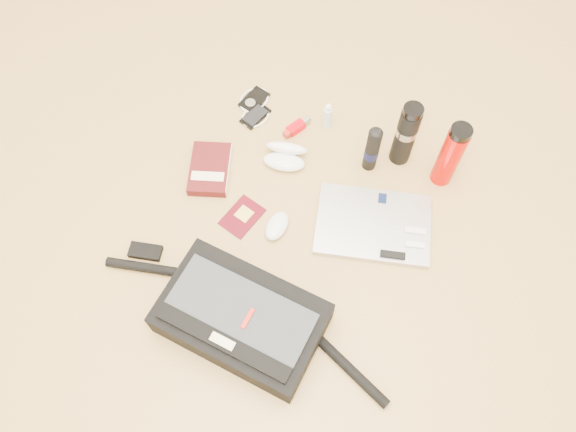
{
  "coord_description": "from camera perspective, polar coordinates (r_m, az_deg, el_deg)",
  "views": [
    {
      "loc": [
        0.34,
        -0.71,
        1.69
      ],
      "look_at": [
        -0.01,
        0.05,
        0.06
      ],
      "focal_mm": 35.0,
      "sensor_mm": 36.0,
      "label": 1
    }
  ],
  "objects": [
    {
      "name": "ipod",
      "position": [
        2.17,
        -3.47,
        11.7
      ],
      "size": [
        0.12,
        0.13,
        0.01
      ],
      "rotation": [
        0.0,
        0.0,
        -0.2
      ],
      "color": "black",
      "rests_on": "ground"
    },
    {
      "name": "mouse",
      "position": [
        1.86,
        -1.14,
        -1.03
      ],
      "size": [
        0.07,
        0.11,
        0.04
      ],
      "rotation": [
        0.0,
        0.0,
        0.01
      ],
      "color": "silver",
      "rests_on": "ground"
    },
    {
      "name": "spray_bottle",
      "position": [
        2.06,
        4.04,
        10.06
      ],
      "size": [
        0.04,
        0.04,
        0.11
      ],
      "rotation": [
        0.0,
        0.0,
        -0.42
      ],
      "color": "#9FC8DE",
      "rests_on": "ground"
    },
    {
      "name": "ground",
      "position": [
        1.86,
        -0.32,
        -2.33
      ],
      "size": [
        4.0,
        4.0,
        0.0
      ],
      "primitive_type": "plane",
      "color": "#AD8648",
      "rests_on": "ground"
    },
    {
      "name": "sunglasses_case",
      "position": [
        1.99,
        -0.28,
        6.2
      ],
      "size": [
        0.17,
        0.16,
        0.09
      ],
      "rotation": [
        0.0,
        0.0,
        0.25
      ],
      "color": "white",
      "rests_on": "ground"
    },
    {
      "name": "messenger_bag",
      "position": [
        1.71,
        -4.83,
        -10.27
      ],
      "size": [
        0.98,
        0.31,
        0.14
      ],
      "rotation": [
        0.0,
        0.0,
        -0.04
      ],
      "color": "black",
      "rests_on": "ground"
    },
    {
      "name": "passport",
      "position": [
        1.9,
        -4.67,
        -0.05
      ],
      "size": [
        0.13,
        0.16,
        0.01
      ],
      "rotation": [
        0.0,
        0.0,
        -0.21
      ],
      "color": "#48040E",
      "rests_on": "ground"
    },
    {
      "name": "aerosol_can",
      "position": [
        1.94,
        8.56,
        6.76
      ],
      "size": [
        0.05,
        0.05,
        0.21
      ],
      "rotation": [
        0.0,
        0.0,
        -0.07
      ],
      "color": "black",
      "rests_on": "ground"
    },
    {
      "name": "book",
      "position": [
        1.99,
        -7.91,
        4.74
      ],
      "size": [
        0.2,
        0.24,
        0.04
      ],
      "rotation": [
        0.0,
        0.0,
        0.38
      ],
      "color": "#420C0E",
      "rests_on": "ground"
    },
    {
      "name": "laptop",
      "position": [
        1.89,
        8.7,
        -0.91
      ],
      "size": [
        0.44,
        0.36,
        0.04
      ],
      "rotation": [
        0.0,
        0.0,
        0.3
      ],
      "color": "#AAA9AC",
      "rests_on": "ground"
    },
    {
      "name": "thermos_red",
      "position": [
        1.93,
        16.17,
        5.95
      ],
      "size": [
        0.09,
        0.09,
        0.28
      ],
      "rotation": [
        0.0,
        0.0,
        -0.17
      ],
      "color": "#BA0600",
      "rests_on": "ground"
    },
    {
      "name": "phone",
      "position": [
        2.12,
        -3.33,
        10.11
      ],
      "size": [
        0.11,
        0.13,
        0.01
      ],
      "rotation": [
        0.0,
        0.0,
        -0.27
      ],
      "color": "black",
      "rests_on": "ground"
    },
    {
      "name": "inhaler",
      "position": [
        2.07,
        0.92,
        9.03
      ],
      "size": [
        0.07,
        0.12,
        0.03
      ],
      "rotation": [
        0.0,
        0.0,
        -0.43
      ],
      "color": "#C4000B",
      "rests_on": "ground"
    },
    {
      "name": "thermos_black",
      "position": [
        1.94,
        11.88,
        8.14
      ],
      "size": [
        0.08,
        0.08,
        0.28
      ],
      "rotation": [
        0.0,
        0.0,
        -0.16
      ],
      "color": "black",
      "rests_on": "ground"
    }
  ]
}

